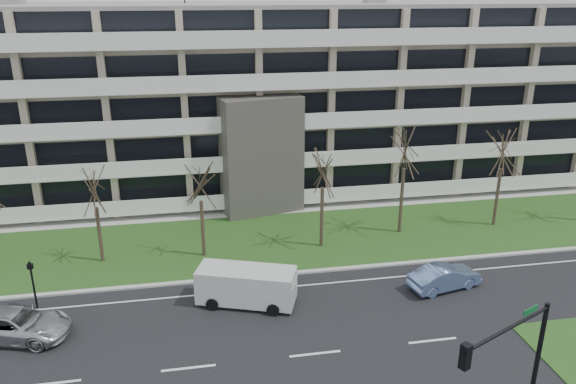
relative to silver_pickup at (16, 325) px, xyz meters
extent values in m
plane|color=black|center=(14.38, -3.99, -0.74)|extent=(160.00, 160.00, 0.00)
cube|color=#264D19|center=(14.38, 9.01, -0.71)|extent=(90.00, 10.00, 0.06)
cube|color=#B2B2AD|center=(14.38, 4.01, -0.68)|extent=(90.00, 0.35, 0.12)
cube|color=#B2B2AD|center=(14.38, 14.51, -0.70)|extent=(90.00, 2.00, 0.08)
cube|color=white|center=(14.38, 2.51, -0.74)|extent=(90.00, 0.12, 0.01)
cube|color=#B3A48B|center=(14.38, 21.51, 6.76)|extent=(60.00, 12.00, 15.00)
cube|color=gray|center=(14.38, 21.51, 14.41)|extent=(60.50, 12.50, 0.30)
cube|color=#4C4742|center=(14.38, 14.51, 3.76)|extent=(6.39, 3.69, 9.00)
cube|color=black|center=(14.38, 14.31, 1.26)|extent=(4.92, 1.19, 3.50)
cube|color=black|center=(14.38, 15.49, 1.36)|extent=(58.00, 0.10, 1.80)
cube|color=white|center=(14.38, 14.81, -0.14)|extent=(58.00, 1.40, 0.22)
cube|color=white|center=(14.38, 14.16, 0.46)|extent=(58.00, 0.08, 1.00)
cube|color=black|center=(14.38, 15.49, 4.36)|extent=(58.00, 0.10, 1.80)
cube|color=white|center=(14.38, 14.81, 2.86)|extent=(58.00, 1.40, 0.22)
cube|color=white|center=(14.38, 14.16, 3.46)|extent=(58.00, 0.08, 1.00)
cube|color=black|center=(14.38, 15.49, 7.36)|extent=(58.00, 0.10, 1.80)
cube|color=white|center=(14.38, 14.81, 5.86)|extent=(58.00, 1.40, 0.22)
cube|color=white|center=(14.38, 14.16, 6.46)|extent=(58.00, 0.08, 1.00)
cube|color=black|center=(14.38, 15.49, 10.36)|extent=(58.00, 0.10, 1.80)
cube|color=white|center=(14.38, 14.81, 8.86)|extent=(58.00, 1.40, 0.22)
cube|color=white|center=(14.38, 14.16, 9.46)|extent=(58.00, 0.08, 1.00)
cube|color=black|center=(14.38, 15.49, 13.36)|extent=(58.00, 0.10, 1.80)
cube|color=white|center=(14.38, 14.81, 11.86)|extent=(58.00, 1.40, 0.22)
cube|color=white|center=(14.38, 14.16, 12.46)|extent=(58.00, 0.08, 1.00)
imported|color=#B5B8BD|center=(0.00, 0.00, 0.00)|extent=(5.78, 3.71, 1.48)
imported|color=#7590CA|center=(23.16, 0.76, -0.03)|extent=(4.56, 2.43, 1.43)
cube|color=silver|center=(11.67, 1.18, 0.40)|extent=(5.71, 3.68, 1.88)
cube|color=black|center=(11.67, 1.18, 0.94)|extent=(5.28, 3.41, 0.69)
cube|color=silver|center=(14.04, 0.32, 0.25)|extent=(0.97, 1.89, 1.19)
cylinder|color=black|center=(9.74, 0.82, -0.39)|extent=(0.74, 0.47, 0.69)
cylinder|color=black|center=(10.42, 2.68, -0.39)|extent=(0.74, 0.47, 0.69)
cylinder|color=black|center=(12.91, -0.33, -0.39)|extent=(0.74, 0.47, 0.69)
cylinder|color=black|center=(13.59, 1.54, -0.39)|extent=(0.74, 0.47, 0.69)
cylinder|color=black|center=(21.76, -9.93, 2.05)|extent=(0.19, 0.19, 5.58)
cylinder|color=black|center=(19.56, -10.95, 4.65)|extent=(4.44, 2.14, 0.13)
cube|color=black|center=(17.54, -11.88, 4.46)|extent=(0.39, 0.39, 0.93)
sphere|color=red|center=(17.54, -11.88, 4.76)|extent=(0.19, 0.19, 0.19)
sphere|color=orange|center=(17.54, -11.88, 4.46)|extent=(0.19, 0.19, 0.19)
sphere|color=green|center=(17.54, -11.88, 4.17)|extent=(0.19, 0.19, 0.19)
cube|color=#0C5926|center=(20.75, -10.40, 4.93)|extent=(0.78, 0.38, 0.23)
cylinder|color=black|center=(0.28, 2.76, 0.67)|extent=(0.11, 0.11, 2.82)
cube|color=black|center=(0.28, 2.76, 1.80)|extent=(0.31, 0.27, 0.30)
sphere|color=red|center=(0.28, 2.76, 1.80)|extent=(0.13, 0.13, 0.13)
cylinder|color=#382B21|center=(3.14, 7.83, 1.11)|extent=(0.24, 0.24, 3.71)
cylinder|color=#382B21|center=(9.56, 7.47, 1.18)|extent=(0.24, 0.24, 3.84)
cylinder|color=#382B21|center=(17.42, 7.49, 1.37)|extent=(0.24, 0.24, 4.22)
cylinder|color=#382B21|center=(23.46, 8.74, 1.67)|extent=(0.24, 0.24, 4.82)
cylinder|color=#382B21|center=(30.75, 8.68, 1.45)|extent=(0.24, 0.24, 4.39)
camera|label=1|loc=(9.08, -25.95, 15.88)|focal=35.00mm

